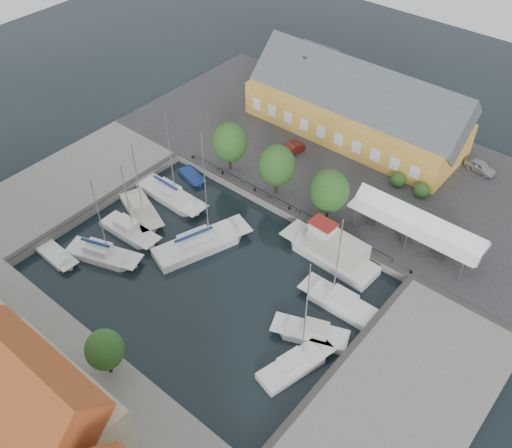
{
  "coord_description": "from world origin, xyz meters",
  "views": [
    {
      "loc": [
        28.6,
        -28.4,
        42.58
      ],
      "look_at": [
        0.0,
        6.0,
        1.5
      ],
      "focal_mm": 40.0,
      "sensor_mm": 36.0,
      "label": 1
    }
  ],
  "objects": [
    {
      "name": "center_sailboat",
      "position": [
        -3.25,
        0.71,
        0.36
      ],
      "size": [
        6.46,
        11.02,
        14.43
      ],
      "color": "silver",
      "rests_on": "ground"
    },
    {
      "name": "tent_canopy",
      "position": [
        14.0,
        14.5,
        3.68
      ],
      "size": [
        14.0,
        4.0,
        2.83
      ],
      "color": "white",
      "rests_on": "north_quay"
    },
    {
      "name": "launch_sw",
      "position": [
        -13.53,
        -9.95,
        0.09
      ],
      "size": [
        5.28,
        2.16,
        0.98
      ],
      "color": "silver",
      "rests_on": "ground"
    },
    {
      "name": "west_quay",
      "position": [
        -22.0,
        -2.0,
        0.5
      ],
      "size": [
        12.0,
        24.0,
        1.0
      ],
      "primitive_type": "cube",
      "color": "slate",
      "rests_on": "ground"
    },
    {
      "name": "east_boat_a",
      "position": [
        12.37,
        3.54,
        0.26
      ],
      "size": [
        7.89,
        2.74,
        11.14
      ],
      "color": "silver",
      "rests_on": "ground"
    },
    {
      "name": "west_boat_b",
      "position": [
        -12.2,
        0.42,
        0.26
      ],
      "size": [
        8.03,
        5.2,
        10.6
      ],
      "color": "#BAB8A8",
      "rests_on": "ground"
    },
    {
      "name": "west_boat_c",
      "position": [
        -10.64,
        -2.67,
        0.26
      ],
      "size": [
        7.55,
        2.64,
        10.2
      ],
      "color": "silver",
      "rests_on": "ground"
    },
    {
      "name": "quay_trees",
      "position": [
        -2.0,
        12.0,
        4.88
      ],
      "size": [
        18.2,
        4.2,
        6.3
      ],
      "color": "black",
      "rests_on": "north_quay"
    },
    {
      "name": "west_boat_d",
      "position": [
        -10.04,
        -6.85,
        0.27
      ],
      "size": [
        8.48,
        5.02,
        11.04
      ],
      "color": "silver",
      "rests_on": "ground"
    },
    {
      "name": "south_bank",
      "position": [
        0.0,
        -21.0,
        0.5
      ],
      "size": [
        56.0,
        14.0,
        1.0
      ],
      "primitive_type": "cube",
      "color": "slate",
      "rests_on": "ground"
    },
    {
      "name": "east_quay",
      "position": [
        22.0,
        -2.0,
        0.5
      ],
      "size": [
        12.0,
        24.0,
        1.0
      ],
      "primitive_type": "cube",
      "color": "slate",
      "rests_on": "ground"
    },
    {
      "name": "car_silver",
      "position": [
        14.25,
        30.8,
        1.66
      ],
      "size": [
        4.11,
        2.21,
        1.33
      ],
      "primitive_type": "imported",
      "rotation": [
        0.0,
        0.0,
        1.4
      ],
      "color": "#AAACB2",
      "rests_on": "north_quay"
    },
    {
      "name": "warehouse",
      "position": [
        -2.6,
        28.36,
        4.43
      ],
      "size": [
        28.56,
        14.0,
        9.55
      ],
      "color": "#C68830",
      "rests_on": "north_quay"
    },
    {
      "name": "launch_nw",
      "position": [
        -12.32,
        8.69,
        0.09
      ],
      "size": [
        4.43,
        2.64,
        0.88
      ],
      "color": "navy",
      "rests_on": "ground"
    },
    {
      "name": "east_boat_c",
      "position": [
        13.3,
        -4.81,
        0.26
      ],
      "size": [
        4.05,
        7.54,
        9.5
      ],
      "color": "silver",
      "rests_on": "ground"
    },
    {
      "name": "ground",
      "position": [
        0.0,
        0.0,
        0.0
      ],
      "size": [
        140.0,
        140.0,
        0.0
      ],
      "primitive_type": "plane",
      "color": "black",
      "rests_on": "ground"
    },
    {
      "name": "trawler",
      "position": [
        8.42,
        8.08,
        1.02
      ],
      "size": [
        11.11,
        3.71,
        5.0
      ],
      "color": "silver",
      "rests_on": "ground"
    },
    {
      "name": "quay_edge_fittings",
      "position": [
        0.02,
        4.75,
        1.06
      ],
      "size": [
        56.0,
        24.72,
        0.4
      ],
      "color": "#383533",
      "rests_on": "north_quay"
    },
    {
      "name": "townhouses",
      "position": [
        1.93,
        -23.24,
        5.82
      ],
      "size": [
        36.3,
        8.5,
        12.0
      ],
      "color": "beige",
      "rests_on": "south_bank"
    },
    {
      "name": "car_red",
      "position": [
        -5.32,
        18.8,
        1.71
      ],
      "size": [
        2.14,
        4.51,
        1.43
      ],
      "primitive_type": "imported",
      "rotation": [
        0.0,
        0.0,
        -0.15
      ],
      "color": "#5A1914",
      "rests_on": "north_quay"
    },
    {
      "name": "west_boat_a",
      "position": [
        -11.56,
        4.34,
        0.27
      ],
      "size": [
        9.66,
        2.89,
        12.54
      ],
      "color": "silver",
      "rests_on": "ground"
    },
    {
      "name": "east_boat_b",
      "position": [
        12.51,
        -1.12,
        0.26
      ],
      "size": [
        7.36,
        4.74,
        9.86
      ],
      "color": "silver",
      "rests_on": "ground"
    },
    {
      "name": "north_quay",
      "position": [
        0.0,
        23.0,
        0.5
      ],
      "size": [
        56.0,
        26.0,
        1.0
      ],
      "primitive_type": "cube",
      "color": "#2D2D30",
      "rests_on": "ground"
    }
  ]
}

